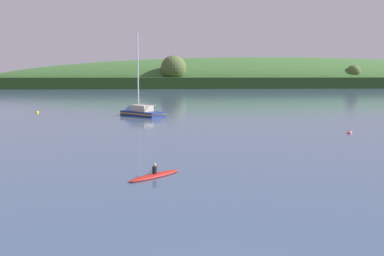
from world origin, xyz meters
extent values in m
cube|color=#27431B|center=(23.24, 228.20, 2.78)|extent=(475.79, 118.60, 5.56)
ellipsoid|color=#38602D|center=(95.79, 247.44, 0.00)|extent=(384.09, 130.32, 36.25)
sphere|color=#4C5B33|center=(27.81, 215.12, 10.41)|extent=(13.83, 13.83, 13.83)
sphere|color=#4C5B33|center=(128.28, 205.34, 8.39)|extent=(8.08, 8.08, 8.08)
cube|color=navy|center=(1.12, 58.01, 0.13)|extent=(7.28, 8.22, 1.38)
cone|color=navy|center=(-1.30, 61.19, 0.13)|extent=(3.55, 3.37, 2.93)
cube|color=gold|center=(1.12, 58.01, 0.45)|extent=(7.30, 8.23, 0.16)
cube|color=#BCB299|center=(1.00, 58.17, 1.32)|extent=(3.84, 4.12, 0.99)
cylinder|color=silver|center=(0.52, 58.81, 7.16)|extent=(0.21, 0.21, 12.69)
cylinder|color=silver|center=(1.79, 57.14, 1.96)|extent=(2.68, 3.44, 0.17)
ellipsoid|color=maroon|center=(-0.73, 15.73, 0.07)|extent=(4.02, 3.38, 0.30)
cylinder|color=black|center=(-0.73, 15.73, 0.41)|extent=(0.45, 0.45, 0.55)
sphere|color=tan|center=(-0.73, 15.73, 0.80)|extent=(0.22, 0.22, 0.22)
cylinder|color=olive|center=(-0.89, 16.10, 0.33)|extent=(0.79, 1.01, 0.89)
sphere|color=yellow|center=(-17.30, 68.03, 0.00)|extent=(0.59, 0.59, 0.59)
cylinder|color=black|center=(-17.30, 68.03, 0.33)|extent=(0.04, 0.04, 0.08)
sphere|color=#E06675|center=(23.51, 32.63, 0.00)|extent=(0.60, 0.60, 0.60)
cylinder|color=black|center=(23.51, 32.63, 0.34)|extent=(0.04, 0.04, 0.08)
camera|label=1|loc=(-3.16, -11.65, 6.74)|focal=39.27mm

